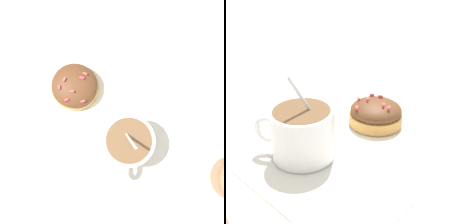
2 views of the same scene
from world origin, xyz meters
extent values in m
plane|color=silver|center=(0.00, 0.00, 0.00)|extent=(3.00, 3.00, 0.00)
cube|color=white|center=(0.00, 0.00, 0.00)|extent=(0.31, 0.31, 0.00)
cylinder|color=white|center=(0.07, 0.00, 0.04)|extent=(0.08, 0.08, 0.06)
cylinder|color=brown|center=(0.07, 0.00, 0.06)|extent=(0.07, 0.07, 0.01)
torus|color=white|center=(0.09, -0.04, 0.04)|extent=(0.03, 0.04, 0.04)
ellipsoid|color=silver|center=(0.09, -0.01, 0.01)|extent=(0.03, 0.02, 0.01)
cylinder|color=silver|center=(0.05, 0.01, 0.06)|extent=(0.05, 0.02, 0.10)
cylinder|color=#D19347|center=(-0.07, 0.01, 0.01)|extent=(0.08, 0.08, 0.02)
ellipsoid|color=brown|center=(-0.07, 0.01, 0.03)|extent=(0.08, 0.08, 0.03)
cube|color=#EA4C56|center=(-0.06, 0.03, 0.04)|extent=(0.01, 0.01, 0.00)
cube|color=#EA4C56|center=(-0.03, 0.00, 0.04)|extent=(0.01, 0.01, 0.00)
cube|color=#EA4C56|center=(-0.06, -0.02, 0.04)|extent=(0.01, 0.01, 0.00)
cube|color=#EA4C56|center=(-0.06, 0.00, 0.04)|extent=(0.01, 0.01, 0.00)
cube|color=#EA4C56|center=(-0.08, -0.01, 0.04)|extent=(0.01, 0.01, 0.00)
cube|color=#EA4C56|center=(-0.08, 0.01, 0.04)|extent=(0.00, 0.01, 0.00)
cube|color=#EA4C56|center=(-0.06, 0.04, 0.04)|extent=(0.01, 0.01, 0.00)
camera|label=1|loc=(0.06, -0.03, 0.55)|focal=50.00mm
camera|label=2|loc=(0.27, 0.27, 0.24)|focal=50.00mm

